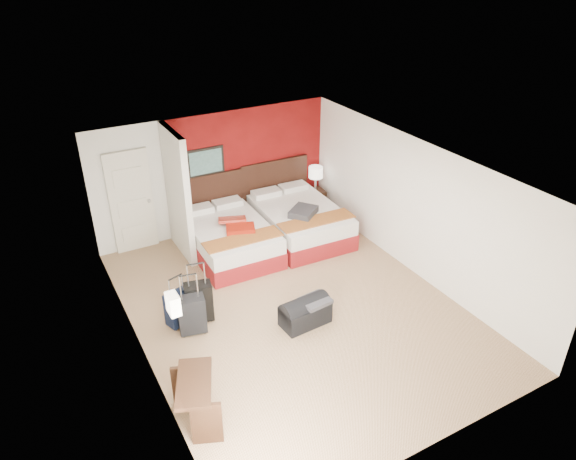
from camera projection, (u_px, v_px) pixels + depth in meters
ground at (293, 307)px, 8.93m from camera, size 6.50×6.50×0.00m
room_walls at (178, 225)px, 8.81m from camera, size 5.02×6.52×2.50m
red_accent_panel at (248, 167)px, 11.12m from camera, size 3.50×0.04×2.50m
partition_wall at (178, 194)px, 9.90m from camera, size 0.12×1.20×2.50m
entry_door at (131, 202)px, 10.14m from camera, size 0.82×0.06×2.05m
bed_left at (230, 240)px, 10.30m from camera, size 1.49×2.10×0.62m
bed_right at (300, 222)px, 10.92m from camera, size 1.58×2.20×0.64m
red_suitcase_open at (236, 224)px, 10.10m from camera, size 0.76×0.87×0.09m
jacket_bundle at (303, 212)px, 10.46m from camera, size 0.71×0.68×0.13m
nightstand at (315, 201)px, 11.91m from camera, size 0.42×0.42×0.54m
table_lamp at (316, 179)px, 11.64m from camera, size 0.34×0.34×0.55m
suitcase_black at (199, 303)px, 8.48m from camera, size 0.48×0.36×0.65m
suitcase_charcoal at (192, 316)px, 8.22m from camera, size 0.46×0.34×0.62m
suitcase_navy at (179, 309)px, 8.41m from camera, size 0.46×0.36×0.56m
duffel_bag at (305, 313)px, 8.45m from camera, size 0.81×0.47×0.40m
jacket_draped at (315, 301)px, 8.37m from camera, size 0.49×0.43×0.06m
desk at (196, 402)px, 6.64m from camera, size 0.71×0.94×0.70m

